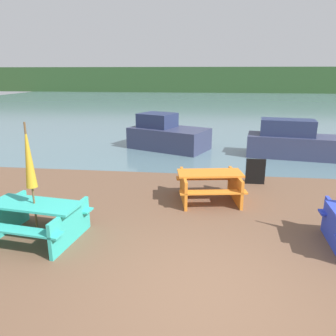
% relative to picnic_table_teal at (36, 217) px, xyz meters
% --- Properties ---
extents(ground_plane, '(60.00, 60.00, 0.00)m').
position_rel_picnic_table_teal_xyz_m(ground_plane, '(3.30, -1.36, -0.45)').
color(ground_plane, brown).
extents(water, '(60.00, 50.00, 0.00)m').
position_rel_picnic_table_teal_xyz_m(water, '(3.30, 29.61, -0.45)').
color(water, slate).
rests_on(water, ground_plane).
extents(far_treeline, '(80.00, 1.60, 4.00)m').
position_rel_picnic_table_teal_xyz_m(far_treeline, '(3.30, 49.61, 1.55)').
color(far_treeline, '#284723').
rests_on(far_treeline, water).
extents(picnic_table_teal, '(1.93, 1.60, 0.73)m').
position_rel_picnic_table_teal_xyz_m(picnic_table_teal, '(0.00, 0.00, 0.00)').
color(picnic_table_teal, '#33B7A8').
rests_on(picnic_table_teal, ground_plane).
extents(picnic_table_orange, '(1.81, 1.62, 0.75)m').
position_rel_picnic_table_teal_xyz_m(picnic_table_orange, '(3.36, 2.40, 0.00)').
color(picnic_table_orange, orange).
rests_on(picnic_table_orange, ground_plane).
extents(umbrella_gold, '(0.21, 0.21, 2.30)m').
position_rel_picnic_table_teal_xyz_m(umbrella_gold, '(-0.00, 0.00, 1.20)').
color(umbrella_gold, brown).
rests_on(umbrella_gold, ground_plane).
extents(boat, '(4.65, 2.06, 1.44)m').
position_rel_picnic_table_teal_xyz_m(boat, '(6.94, 7.29, 0.10)').
color(boat, '#333856').
rests_on(boat, water).
extents(boat_second, '(3.63, 2.87, 1.48)m').
position_rel_picnic_table_teal_xyz_m(boat_second, '(1.56, 8.18, 0.12)').
color(boat_second, '#333856').
rests_on(boat_second, water).
extents(signboard, '(0.55, 0.08, 0.75)m').
position_rel_picnic_table_teal_xyz_m(signboard, '(4.69, 3.87, -0.07)').
color(signboard, black).
rests_on(signboard, ground_plane).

